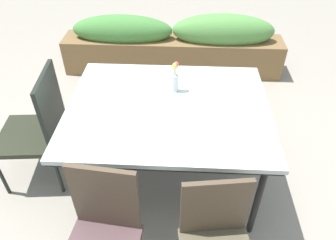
{
  "coord_description": "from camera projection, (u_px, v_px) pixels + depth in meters",
  "views": [
    {
      "loc": [
        0.14,
        -1.77,
        2.16
      ],
      "look_at": [
        0.04,
        0.07,
        0.64
      ],
      "focal_mm": 34.29,
      "sensor_mm": 36.0,
      "label": 1
    }
  ],
  "objects": [
    {
      "name": "dining_table",
      "position": [
        168.0,
        112.0,
        2.33
      ],
      "size": [
        1.45,
        1.15,
        0.77
      ],
      "color": "silver",
      "rests_on": "ground"
    },
    {
      "name": "chair_near_left",
      "position": [
        103.0,
        233.0,
        1.79
      ],
      "size": [
        0.44,
        0.44,
        0.94
      ],
      "rotation": [
        0.0,
        0.0,
        3.04
      ],
      "color": "#4D3638",
      "rests_on": "ground"
    },
    {
      "name": "chair_end_left",
      "position": [
        39.0,
        125.0,
        2.5
      ],
      "size": [
        0.53,
        0.53,
        0.99
      ],
      "rotation": [
        0.0,
        0.0,
        1.66
      ],
      "color": "#25281B",
      "rests_on": "ground"
    },
    {
      "name": "flower_vase",
      "position": [
        175.0,
        77.0,
        2.37
      ],
      "size": [
        0.05,
        0.05,
        0.24
      ],
      "color": "silver",
      "rests_on": "dining_table"
    },
    {
      "name": "ground_plane",
      "position": [
        163.0,
        182.0,
        2.74
      ],
      "size": [
        12.0,
        12.0,
        0.0
      ],
      "primitive_type": "plane",
      "color": "gray"
    },
    {
      "name": "planter_box",
      "position": [
        173.0,
        45.0,
        3.95
      ],
      "size": [
        2.68,
        0.41,
        0.75
      ],
      "color": "brown",
      "rests_on": "ground"
    }
  ]
}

